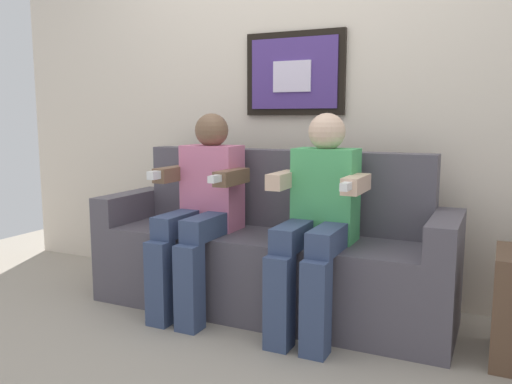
% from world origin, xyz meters
% --- Properties ---
extents(ground_plane, '(5.74, 5.74, 0.00)m').
position_xyz_m(ground_plane, '(0.00, 0.00, 0.00)').
color(ground_plane, '#9E9384').
extents(back_wall_assembly, '(4.41, 0.10, 2.60)m').
position_xyz_m(back_wall_assembly, '(-0.00, 0.76, 1.30)').
color(back_wall_assembly, beige).
rests_on(back_wall_assembly, ground_plane).
extents(couch, '(2.01, 0.58, 0.90)m').
position_xyz_m(couch, '(0.00, 0.33, 0.31)').
color(couch, '#514C56').
rests_on(couch, ground_plane).
extents(person_on_left, '(0.46, 0.56, 1.11)m').
position_xyz_m(person_on_left, '(-0.34, 0.16, 0.61)').
color(person_on_left, pink).
rests_on(person_on_left, ground_plane).
extents(person_on_right, '(0.46, 0.56, 1.11)m').
position_xyz_m(person_on_right, '(0.34, 0.16, 0.61)').
color(person_on_right, '#4CB266').
rests_on(person_on_right, ground_plane).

